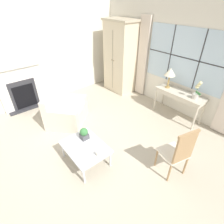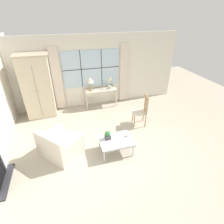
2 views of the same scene
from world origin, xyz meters
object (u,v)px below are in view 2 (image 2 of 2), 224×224
object	(u,v)px
table_lamp	(90,80)
potted_plant_small	(108,135)
potted_orchid	(110,84)
coffee_table	(116,141)
side_chair_wooden	(143,109)
pillar_candle	(127,135)
armoire	(38,87)
console_table	(101,91)
armchair_upholstered	(60,146)

from	to	relation	value
table_lamp	potted_plant_small	distance (m)	2.76
potted_orchid	coffee_table	distance (m)	2.93
side_chair_wooden	pillar_candle	bearing A→B (deg)	-132.47
armoire	potted_orchid	distance (m)	2.71
side_chair_wooden	potted_plant_small	distance (m)	1.80
side_chair_wooden	pillar_candle	size ratio (longest dim) A/B	9.92
console_table	armchair_upholstered	size ratio (longest dim) A/B	0.99
potted_plant_small	table_lamp	bearing A→B (deg)	89.56
coffee_table	side_chair_wooden	bearing A→B (deg)	40.14
console_table	pillar_candle	distance (m)	2.76
coffee_table	console_table	bearing A→B (deg)	85.39
console_table	coffee_table	distance (m)	2.84
potted_plant_small	pillar_candle	world-z (taller)	potted_plant_small
side_chair_wooden	armoire	bearing A→B (deg)	154.22
console_table	pillar_candle	bearing A→B (deg)	-87.35
table_lamp	coffee_table	size ratio (longest dim) A/B	0.60
side_chair_wooden	potted_plant_small	size ratio (longest dim) A/B	4.33
pillar_candle	coffee_table	bearing A→B (deg)	-170.22
armoire	armchair_upholstered	distance (m)	2.62
coffee_table	pillar_candle	size ratio (longest dim) A/B	8.31
console_table	table_lamp	size ratio (longest dim) A/B	2.36
table_lamp	side_chair_wooden	distance (m)	2.33
console_table	side_chair_wooden	world-z (taller)	side_chair_wooden
console_table	pillar_candle	xyz separation A→B (m)	(0.13, -2.75, -0.20)
armoire	console_table	size ratio (longest dim) A/B	1.77
armchair_upholstered	pillar_candle	size ratio (longest dim) A/B	11.84
potted_orchid	side_chair_wooden	distance (m)	1.87
pillar_candle	armoire	bearing A→B (deg)	132.29
console_table	potted_orchid	xyz separation A→B (m)	(0.39, -0.00, 0.26)
side_chair_wooden	armchair_upholstered	bearing A→B (deg)	-164.72
coffee_table	potted_plant_small	world-z (taller)	potted_plant_small
armoire	armchair_upholstered	world-z (taller)	armoire
potted_orchid	side_chair_wooden	size ratio (longest dim) A/B	0.42
armoire	armchair_upholstered	xyz separation A→B (m)	(0.59, -2.40, -0.87)
side_chair_wooden	coffee_table	xyz separation A→B (m)	(-1.31, -1.10, -0.23)
armoire	potted_orchid	bearing A→B (deg)	1.50
armoire	side_chair_wooden	world-z (taller)	armoire
console_table	potted_orchid	bearing A→B (deg)	-0.52
armoire	console_table	xyz separation A→B (m)	(2.31, 0.07, -0.49)
potted_orchid	coffee_table	bearing A→B (deg)	-102.38
potted_orchid	armchair_upholstered	bearing A→B (deg)	-130.51
armchair_upholstered	pillar_candle	xyz separation A→B (m)	(1.85, -0.28, 0.17)
potted_orchid	armchair_upholstered	distance (m)	3.32
console_table	coffee_table	world-z (taller)	console_table
potted_orchid	pillar_candle	xyz separation A→B (m)	(-0.26, -2.75, -0.46)
armoire	console_table	world-z (taller)	armoire
table_lamp	side_chair_wooden	world-z (taller)	table_lamp
armoire	side_chair_wooden	distance (m)	3.81
table_lamp	potted_orchid	xyz separation A→B (m)	(0.80, 0.01, -0.26)
table_lamp	potted_orchid	bearing A→B (deg)	0.49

